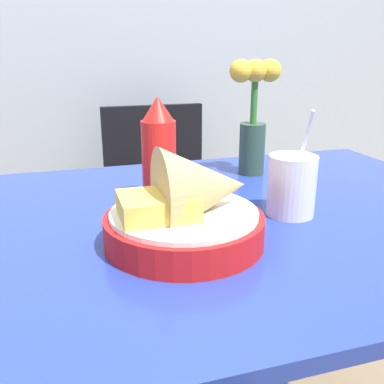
% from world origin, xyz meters
% --- Properties ---
extents(dining_table, '(1.24, 0.83, 0.76)m').
position_xyz_m(dining_table, '(0.00, 0.00, 0.66)').
color(dining_table, '#233893').
rests_on(dining_table, ground_plane).
extents(chair_far_window, '(0.40, 0.40, 0.86)m').
position_xyz_m(chair_far_window, '(0.09, 0.84, 0.52)').
color(chair_far_window, black).
rests_on(chair_far_window, ground_plane).
extents(food_basket, '(0.26, 0.26, 0.16)m').
position_xyz_m(food_basket, '(-0.06, -0.11, 0.82)').
color(food_basket, red).
rests_on(food_basket, dining_table).
extents(ketchup_bottle, '(0.07, 0.07, 0.22)m').
position_xyz_m(ketchup_bottle, '(-0.06, 0.11, 0.87)').
color(ketchup_bottle, red).
rests_on(ketchup_bottle, dining_table).
extents(drink_cup, '(0.09, 0.09, 0.20)m').
position_xyz_m(drink_cup, '(0.16, -0.04, 0.82)').
color(drink_cup, silver).
rests_on(drink_cup, dining_table).
extents(flower_vase, '(0.13, 0.06, 0.28)m').
position_xyz_m(flower_vase, '(0.20, 0.24, 0.92)').
color(flower_vase, '#2D4738').
rests_on(flower_vase, dining_table).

